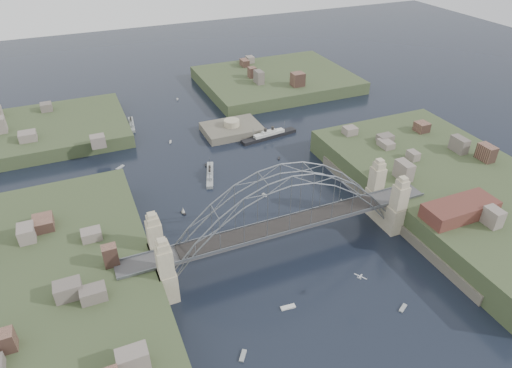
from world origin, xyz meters
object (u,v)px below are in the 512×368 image
object	(u,v)px
naval_cruiser_far	(132,124)
ocean_liner	(269,136)
naval_cruiser_near	(210,174)
fort_island	(232,133)
bridge	(284,212)
wharf_shed	(460,209)

from	to	relation	value
naval_cruiser_far	ocean_liner	bearing A→B (deg)	-33.91
naval_cruiser_near	fort_island	bearing A→B (deg)	56.60
ocean_liner	bridge	bearing A→B (deg)	-111.28
naval_cruiser_far	naval_cruiser_near	bearing A→B (deg)	-70.97
ocean_liner	fort_island	bearing A→B (deg)	140.27
naval_cruiser_far	wharf_shed	bearing A→B (deg)	-57.61
bridge	naval_cruiser_far	distance (m)	95.34
naval_cruiser_near	naval_cruiser_far	size ratio (longest dim) A/B	1.13
bridge	naval_cruiser_near	size ratio (longest dim) A/B	5.43
bridge	naval_cruiser_near	distance (m)	44.49
bridge	wharf_shed	xyz separation A→B (m)	(44.00, -14.00, -2.32)
fort_island	naval_cruiser_near	world-z (taller)	fort_island
naval_cruiser_near	ocean_liner	distance (m)	34.64
bridge	fort_island	distance (m)	72.14
bridge	ocean_liner	world-z (taller)	bridge
fort_island	naval_cruiser_far	distance (m)	41.32
naval_cruiser_far	fort_island	bearing A→B (deg)	-31.80
wharf_shed	ocean_liner	world-z (taller)	wharf_shed
fort_island	naval_cruiser_far	world-z (taller)	fort_island
wharf_shed	ocean_liner	xyz separation A→B (m)	(-20.47, 74.42, -9.12)
fort_island	ocean_liner	distance (m)	15.04
bridge	naval_cruiser_near	bearing A→B (deg)	98.19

